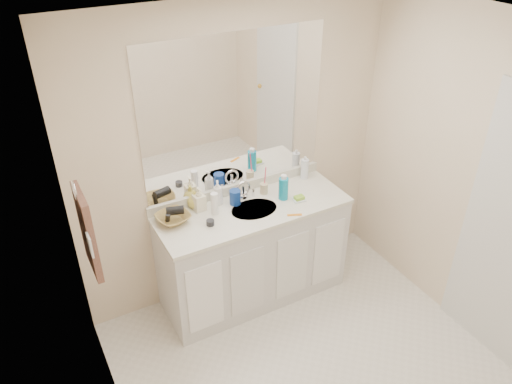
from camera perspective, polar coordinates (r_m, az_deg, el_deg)
name	(u,v)px	position (r m, az deg, el deg)	size (l,w,h in m)	color
floor	(322,380)	(3.82, 7.50, -20.57)	(2.60, 2.60, 0.00)	white
ceiling	(358,41)	(2.43, 11.58, 16.59)	(2.60, 2.60, 0.02)	white
wall_back	(236,156)	(3.90, -2.30, 4.09)	(2.60, 0.02, 2.40)	beige
wall_left	(115,328)	(2.56, -15.76, -14.78)	(0.02, 2.60, 2.40)	beige
wall_right	(488,191)	(3.80, 25.03, 0.07)	(0.02, 2.60, 2.40)	beige
vanity_cabinet	(253,254)	(4.12, -0.34, -7.07)	(1.50, 0.55, 0.85)	silver
countertop	(253,209)	(3.86, -0.36, -1.99)	(1.52, 0.57, 0.03)	silver
backsplash	(238,188)	(4.02, -2.12, 0.48)	(1.52, 0.03, 0.08)	silver
sink_basin	(254,210)	(3.84, -0.21, -2.10)	(0.37, 0.37, 0.02)	beige
faucet	(243,192)	(3.94, -1.46, 0.00)	(0.02, 0.02, 0.11)	silver
mirror	(235,114)	(3.74, -2.37, 8.94)	(1.48, 0.01, 1.20)	white
blue_mug	(235,197)	(3.87, -2.41, -0.59)	(0.09, 0.09, 0.12)	navy
tan_cup	(264,188)	(4.01, 0.91, 0.41)	(0.06, 0.06, 0.09)	beige
toothbrush	(265,177)	(3.96, 1.05, 1.76)	(0.01, 0.01, 0.19)	#FF4367
mouthwash_bottle	(283,189)	(3.92, 3.15, 0.39)	(0.08, 0.08, 0.18)	#0E87AC
clear_pump_bottle	(305,169)	(4.22, 5.58, 2.65)	(0.07, 0.07, 0.17)	white
soap_dish	(299,200)	(3.95, 4.95, -0.87)	(0.10, 0.08, 0.01)	white
green_soap	(299,198)	(3.94, 4.96, -0.64)	(0.07, 0.05, 0.03)	#8CC42F
orange_comb	(295,215)	(3.78, 4.43, -2.62)	(0.11, 0.02, 0.00)	orange
dark_jar	(210,223)	(3.67, -5.25, -3.51)	(0.06, 0.06, 0.04)	black
extra_white_bottle	(214,204)	(3.75, -4.77, -1.32)	(0.06, 0.06, 0.18)	white
soap_bottle_white	(218,192)	(3.86, -4.40, -0.05)	(0.08, 0.08, 0.20)	white
soap_bottle_cream	(199,199)	(3.80, -6.54, -0.78)	(0.09, 0.09, 0.19)	#FEF6CF
soap_bottle_yellow	(195,199)	(3.85, -7.04, -0.82)	(0.11, 0.11, 0.15)	#E9DA5A
wicker_basket	(173,218)	(3.73, -9.45, -2.96)	(0.24, 0.24, 0.06)	olive
hair_dryer	(175,211)	(3.70, -9.24, -2.11)	(0.06, 0.06, 0.13)	black
towel_ring	(74,190)	(2.97, -20.05, 0.19)	(0.11, 0.11, 0.01)	silver
hand_towel	(87,232)	(3.13, -18.70, -4.39)	(0.04, 0.32, 0.55)	#4F332A
switch_plate	(90,245)	(2.94, -18.44, -5.77)	(0.01, 0.09, 0.13)	silver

